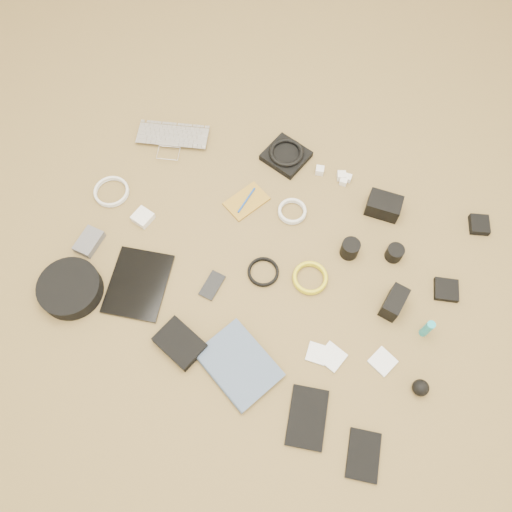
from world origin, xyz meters
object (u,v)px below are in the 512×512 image
at_px(laptop, 171,144).
at_px(dslr_camera, 384,206).
at_px(headphone_case, 70,289).
at_px(tablet, 138,284).
at_px(phone, 212,285).
at_px(paperback, 217,384).

relative_size(laptop, dslr_camera, 2.34).
xyz_separation_m(laptop, headphone_case, (-0.00, -0.71, 0.02)).
xyz_separation_m(dslr_camera, tablet, (-0.69, -0.67, -0.03)).
height_order(laptop, phone, laptop).
relative_size(tablet, paperback, 1.03).
bearing_deg(headphone_case, dslr_camera, 41.74).
bearing_deg(tablet, dslr_camera, 29.62).
distance_m(laptop, headphone_case, 0.71).
relative_size(phone, paperback, 0.41).
height_order(laptop, headphone_case, headphone_case).
bearing_deg(laptop, tablet, -90.33).
distance_m(dslr_camera, phone, 0.71).
distance_m(dslr_camera, headphone_case, 1.19).
height_order(dslr_camera, headphone_case, dslr_camera).
height_order(phone, headphone_case, headphone_case).
distance_m(tablet, headphone_case, 0.23).
bearing_deg(phone, tablet, -153.95).
distance_m(dslr_camera, paperback, 0.90).
distance_m(headphone_case, paperback, 0.62).
distance_m(dslr_camera, tablet, 0.96).
distance_m(tablet, paperback, 0.46).
height_order(laptop, tablet, laptop).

